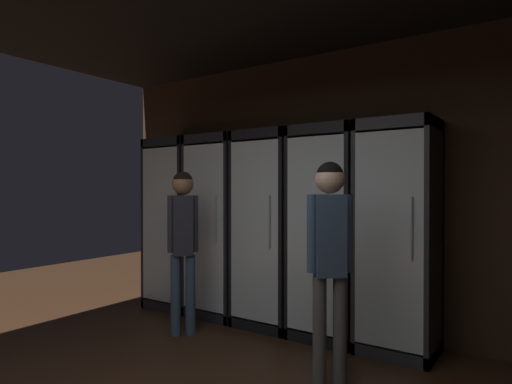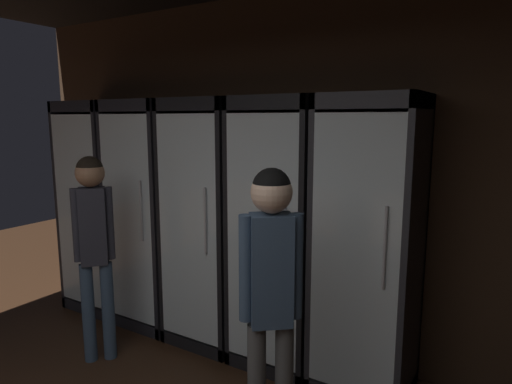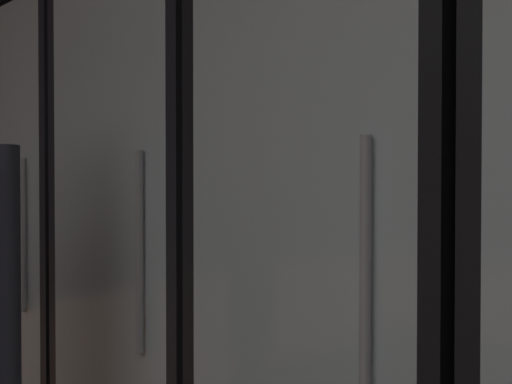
{
  "view_description": "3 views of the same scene",
  "coord_description": "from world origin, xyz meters",
  "px_view_note": "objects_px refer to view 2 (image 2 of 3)",
  "views": [
    {
      "loc": [
        1.68,
        -1.08,
        1.42
      ],
      "look_at": [
        -0.95,
        2.76,
        1.38
      ],
      "focal_mm": 30.65,
      "sensor_mm": 36.0,
      "label": 1
    },
    {
      "loc": [
        1.43,
        -0.1,
        1.85
      ],
      "look_at": [
        -0.22,
        2.57,
        1.33
      ],
      "focal_mm": 31.22,
      "sensor_mm": 36.0,
      "label": 2
    },
    {
      "loc": [
        0.0,
        1.58,
        1.27
      ],
      "look_at": [
        -0.81,
        2.41,
        1.25
      ],
      "focal_mm": 41.43,
      "sensor_mm": 36.0,
      "label": 3
    }
  ],
  "objects_px": {
    "cooler_far_left": "(105,208)",
    "shopper_near": "(271,282)",
    "cooler_left": "(154,215)",
    "cooler_center": "(212,225)",
    "cooler_right": "(283,235)",
    "shopper_far": "(94,233)",
    "cooler_far_right": "(369,249)"
  },
  "relations": [
    {
      "from": "cooler_left",
      "to": "cooler_right",
      "type": "relative_size",
      "value": 1.0
    },
    {
      "from": "cooler_center",
      "to": "cooler_far_left",
      "type": "bearing_deg",
      "value": 179.95
    },
    {
      "from": "cooler_left",
      "to": "shopper_near",
      "type": "bearing_deg",
      "value": -28.26
    },
    {
      "from": "shopper_far",
      "to": "cooler_far_left",
      "type": "bearing_deg",
      "value": 136.3
    },
    {
      "from": "cooler_far_left",
      "to": "cooler_right",
      "type": "height_order",
      "value": "same"
    },
    {
      "from": "cooler_far_left",
      "to": "shopper_near",
      "type": "height_order",
      "value": "cooler_far_left"
    },
    {
      "from": "cooler_left",
      "to": "cooler_center",
      "type": "distance_m",
      "value": 0.66
    },
    {
      "from": "cooler_center",
      "to": "cooler_right",
      "type": "distance_m",
      "value": 0.66
    },
    {
      "from": "shopper_near",
      "to": "shopper_far",
      "type": "height_order",
      "value": "shopper_near"
    },
    {
      "from": "cooler_left",
      "to": "shopper_near",
      "type": "xyz_separation_m",
      "value": [
        1.76,
        -0.95,
        0.03
      ]
    },
    {
      "from": "cooler_right",
      "to": "shopper_near",
      "type": "bearing_deg",
      "value": -65.06
    },
    {
      "from": "shopper_near",
      "to": "cooler_center",
      "type": "bearing_deg",
      "value": 139.3
    },
    {
      "from": "shopper_near",
      "to": "shopper_far",
      "type": "xyz_separation_m",
      "value": [
        -1.63,
        0.19,
        -0.01
      ]
    },
    {
      "from": "cooler_center",
      "to": "shopper_far",
      "type": "bearing_deg",
      "value": -124.92
    },
    {
      "from": "cooler_far_left",
      "to": "cooler_right",
      "type": "xyz_separation_m",
      "value": [
        1.98,
        -0.0,
        -0.0
      ]
    },
    {
      "from": "cooler_center",
      "to": "cooler_right",
      "type": "height_order",
      "value": "same"
    },
    {
      "from": "shopper_near",
      "to": "cooler_far_left",
      "type": "bearing_deg",
      "value": 158.62
    },
    {
      "from": "cooler_right",
      "to": "cooler_far_right",
      "type": "height_order",
      "value": "same"
    },
    {
      "from": "cooler_far_left",
      "to": "cooler_center",
      "type": "height_order",
      "value": "same"
    },
    {
      "from": "cooler_center",
      "to": "cooler_right",
      "type": "xyz_separation_m",
      "value": [
        0.66,
        -0.0,
        0.0
      ]
    },
    {
      "from": "cooler_far_left",
      "to": "cooler_center",
      "type": "xyz_separation_m",
      "value": [
        1.32,
        -0.0,
        -0.0
      ]
    },
    {
      "from": "cooler_far_right",
      "to": "cooler_right",
      "type": "bearing_deg",
      "value": -179.81
    },
    {
      "from": "cooler_center",
      "to": "cooler_far_right",
      "type": "bearing_deg",
      "value": 0.09
    },
    {
      "from": "cooler_far_left",
      "to": "cooler_left",
      "type": "height_order",
      "value": "same"
    },
    {
      "from": "cooler_far_left",
      "to": "shopper_near",
      "type": "relative_size",
      "value": 1.25
    },
    {
      "from": "cooler_center",
      "to": "shopper_far",
      "type": "xyz_separation_m",
      "value": [
        -0.53,
        -0.76,
        0.02
      ]
    },
    {
      "from": "cooler_left",
      "to": "cooler_far_right",
      "type": "distance_m",
      "value": 1.98
    },
    {
      "from": "cooler_right",
      "to": "cooler_far_right",
      "type": "bearing_deg",
      "value": 0.19
    },
    {
      "from": "cooler_left",
      "to": "cooler_center",
      "type": "height_order",
      "value": "same"
    },
    {
      "from": "cooler_left",
      "to": "shopper_far",
      "type": "height_order",
      "value": "cooler_left"
    },
    {
      "from": "cooler_far_right",
      "to": "shopper_far",
      "type": "bearing_deg",
      "value": -157.69
    },
    {
      "from": "cooler_far_left",
      "to": "shopper_near",
      "type": "distance_m",
      "value": 2.6
    }
  ]
}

